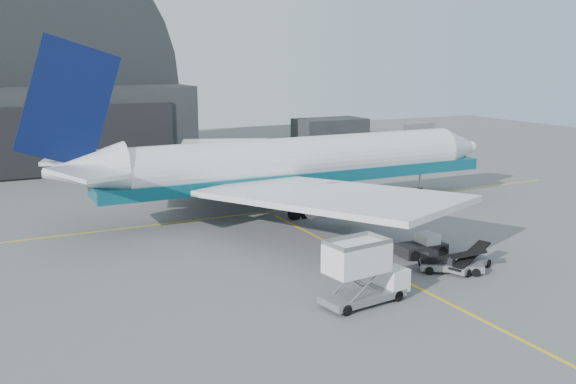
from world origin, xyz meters
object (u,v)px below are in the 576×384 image
catering_truck (363,273)px  belt_loader_b (451,265)px  airliner (285,165)px  pushback_tug (422,247)px  belt_loader_a (469,263)px

catering_truck → belt_loader_b: bearing=6.7°
airliner → pushback_tug: 19.57m
pushback_tug → belt_loader_b: bearing=-98.2°
catering_truck → belt_loader_a: 11.51m
pushback_tug → belt_loader_a: 4.80m
pushback_tug → belt_loader_a: size_ratio=0.84×
airliner → pushback_tug: size_ratio=12.83×
catering_truck → airliner: bearing=67.7°
belt_loader_b → catering_truck: bearing=-132.6°
pushback_tug → belt_loader_b: size_ratio=0.84×
catering_truck → belt_loader_b: 10.00m
airliner → belt_loader_a: bearing=-79.6°
belt_loader_b → pushback_tug: bearing=113.2°
pushback_tug → belt_loader_a: (0.80, -4.73, -0.13)m
belt_loader_a → belt_loader_b: size_ratio=1.00×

